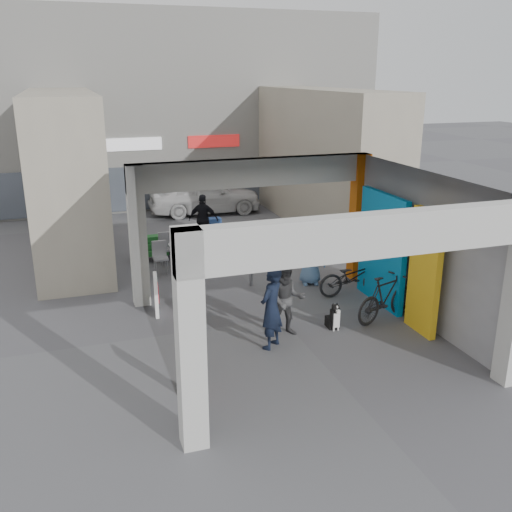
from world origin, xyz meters
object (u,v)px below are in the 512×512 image
object	(u,v)px
border_collie	(334,318)
man_elderly	(311,256)
man_back_turned	(287,300)
man_with_dog	(271,308)
bicycle_rear	(386,297)
bicycle_front	(353,277)
white_van	(205,195)
cafe_set	(175,256)
produce_stand	(153,251)
man_crates	(203,219)

from	to	relation	value
border_collie	man_elderly	distance (m)	2.96
man_back_turned	man_with_dog	bearing A→B (deg)	-127.46
man_with_dog	bicycle_rear	world-z (taller)	man_with_dog
man_elderly	bicycle_front	world-z (taller)	man_elderly
white_van	bicycle_rear	bearing A→B (deg)	-170.53
man_elderly	white_van	xyz separation A→B (m)	(-0.81, 8.95, -0.02)
cafe_set	bicycle_rear	size ratio (longest dim) A/B	0.86
cafe_set	white_van	xyz separation A→B (m)	(2.45, 6.41, 0.43)
cafe_set	border_collie	size ratio (longest dim) A/B	2.46
produce_stand	cafe_set	bearing A→B (deg)	-70.91
man_elderly	white_van	bearing A→B (deg)	108.95
bicycle_rear	white_van	world-z (taller)	white_van
cafe_set	bicycle_rear	distance (m)	6.60
man_crates	white_van	size ratio (longest dim) A/B	0.37
produce_stand	man_back_turned	size ratio (longest dim) A/B	0.67
man_back_turned	bicycle_front	bearing A→B (deg)	45.74
produce_stand	border_collie	xyz separation A→B (m)	(3.13, -6.30, -0.03)
cafe_set	border_collie	world-z (taller)	cafe_set
man_crates	bicycle_rear	bearing A→B (deg)	133.74
bicycle_rear	produce_stand	bearing A→B (deg)	16.32
border_collie	man_with_dog	xyz separation A→B (m)	(-1.66, -0.40, 0.64)
bicycle_front	white_van	bearing A→B (deg)	9.60
man_back_turned	white_van	xyz separation A→B (m)	(0.99, 11.73, -0.06)
bicycle_front	bicycle_rear	world-z (taller)	bicycle_rear
border_collie	bicycle_front	size ratio (longest dim) A/B	0.35
man_back_turned	man_crates	xyz separation A→B (m)	(-0.07, 7.47, 0.02)
border_collie	man_with_dog	world-z (taller)	man_with_dog
cafe_set	bicycle_rear	xyz separation A→B (m)	(3.94, -5.30, 0.22)
cafe_set	man_elderly	xyz separation A→B (m)	(3.25, -2.54, 0.45)
produce_stand	man_crates	world-z (taller)	man_crates
produce_stand	man_with_dog	xyz separation A→B (m)	(1.47, -6.70, 0.60)
bicycle_rear	man_back_turned	bearing A→B (deg)	71.22
produce_stand	man_crates	xyz separation A→B (m)	(1.92, 1.22, 0.56)
border_collie	man_back_turned	size ratio (longest dim) A/B	0.39
man_crates	white_van	xyz separation A→B (m)	(1.06, 4.26, -0.08)
produce_stand	man_with_dog	bearing A→B (deg)	-88.79
man_elderly	bicycle_front	xyz separation A→B (m)	(0.71, -1.09, -0.30)
man_elderly	bicycle_rear	distance (m)	2.85
border_collie	bicycle_front	distance (m)	2.23
man_with_dog	man_crates	xyz separation A→B (m)	(0.45, 7.92, -0.05)
produce_stand	man_elderly	xyz separation A→B (m)	(3.79, -3.47, 0.50)
man_elderly	man_crates	size ratio (longest dim) A/B	0.93
man_elderly	man_back_turned	bearing A→B (deg)	-109.06
man_crates	border_collie	bearing A→B (deg)	123.87
bicycle_front	bicycle_rear	distance (m)	1.66
man_crates	bicycle_front	bearing A→B (deg)	138.81
white_van	man_back_turned	bearing A→B (deg)	177.37
man_with_dog	bicycle_rear	size ratio (longest dim) A/B	0.96
border_collie	white_van	distance (m)	11.79
man_crates	cafe_set	bearing A→B (deg)	82.00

